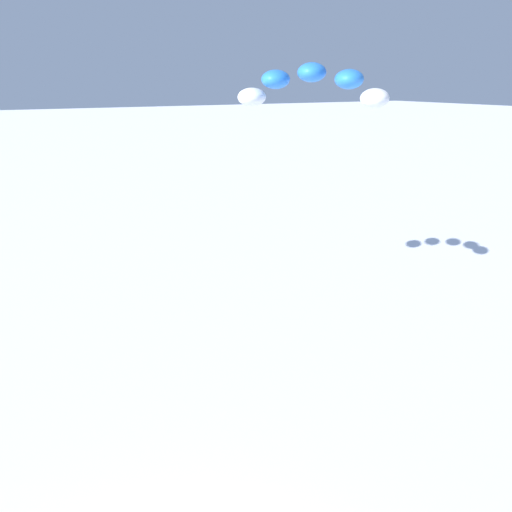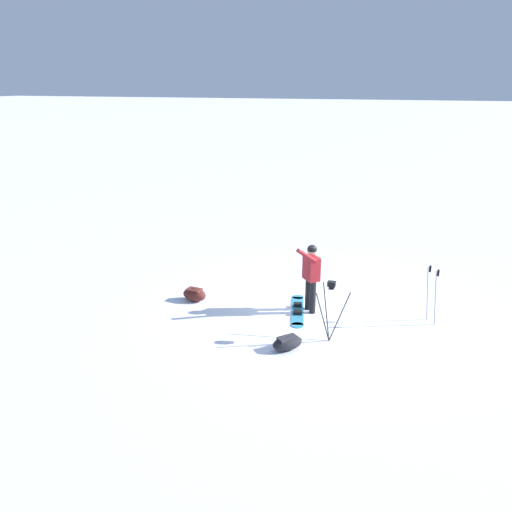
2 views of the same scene
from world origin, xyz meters
name	(u,v)px [view 1 (image 1 of 2)]	position (x,y,z in m)	size (l,w,h in m)	color
traction_kite	(311,85)	(6.17, -6.27, 7.25)	(3.34, 3.21, 1.00)	white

